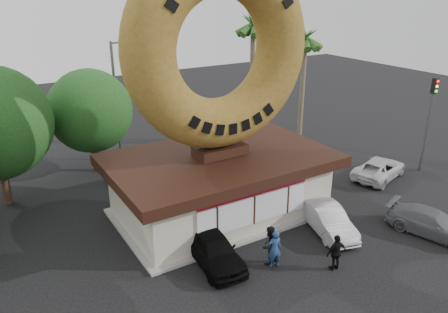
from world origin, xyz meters
TOP-DOWN VIEW (x-y plane):
  - ground at (0.00, 0.00)m, footprint 90.00×90.00m
  - donut_shop at (0.00, 5.98)m, footprint 11.20×7.20m
  - giant_donut at (0.00, 6.00)m, footprint 9.51×2.42m
  - tree_mid at (-4.00, 15.00)m, footprint 5.20×5.20m
  - palm_near at (7.50, 14.00)m, footprint 2.60×2.60m
  - palm_far at (11.00, 12.50)m, footprint 2.60×2.60m
  - street_lamp at (-1.86, 16.00)m, footprint 2.11×0.20m
  - traffic_signal at (14.00, 3.99)m, footprint 0.30×0.38m
  - person_left at (-0.49, 0.68)m, footprint 0.71×0.54m
  - person_center at (-0.53, 1.00)m, footprint 1.01×0.87m
  - person_right at (1.61, -0.84)m, footprint 1.00×0.47m
  - car_black at (-2.58, 2.30)m, footprint 2.01×4.26m
  - car_silver at (3.49, 1.64)m, footprint 2.44×4.26m
  - car_grey at (7.61, -1.22)m, footprint 2.91×4.56m
  - car_white at (10.80, 4.65)m, footprint 4.77×3.17m

SIDE VIEW (x-z plane):
  - ground at x=0.00m, z-range 0.00..0.00m
  - car_white at x=10.80m, z-range 0.00..1.22m
  - car_grey at x=7.61m, z-range 0.00..1.23m
  - car_silver at x=3.49m, z-range 0.00..1.33m
  - car_black at x=-2.58m, z-range 0.00..1.41m
  - person_right at x=1.61m, z-range 0.00..1.66m
  - person_left at x=-0.49m, z-range 0.00..1.75m
  - person_center at x=-0.53m, z-range 0.00..1.78m
  - donut_shop at x=0.00m, z-range -0.13..3.67m
  - traffic_signal at x=14.00m, z-range 0.83..6.90m
  - tree_mid at x=-4.00m, z-range 0.70..7.33m
  - street_lamp at x=-1.86m, z-range 0.48..8.48m
  - palm_far at x=11.00m, z-range 3.11..11.86m
  - palm_near at x=7.50m, z-range 3.54..13.29m
  - giant_donut at x=0.00m, z-range 3.80..13.31m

